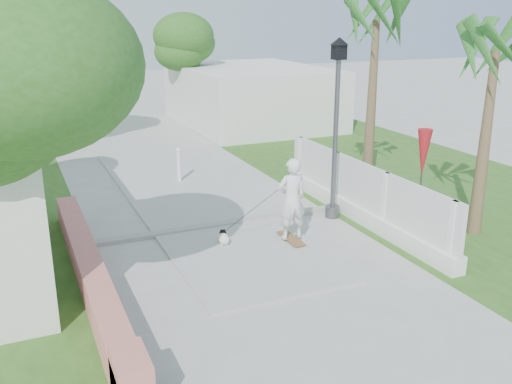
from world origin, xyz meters
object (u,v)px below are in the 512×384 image
bollard (179,164)px  skateboarder (269,206)px  patio_umbrella (423,154)px  dog (224,238)px  street_lamp (336,123)px  parked_car (91,83)px

bollard → skateboarder: 5.45m
bollard → skateboarder: (0.50, -5.42, 0.31)m
skateboarder → patio_umbrella: bearing=-179.4°
patio_umbrella → bollard: bearing=129.9°
bollard → dog: (-0.50, -5.16, -0.39)m
dog → bollard: bearing=98.8°
bollard → dog: bollard is taller
street_lamp → dog: bearing=-168.3°
street_lamp → dog: street_lamp is taller
patio_umbrella → dog: size_ratio=4.51×
bollard → parked_car: size_ratio=0.25×
skateboarder → dog: skateboarder is taller
street_lamp → patio_umbrella: street_lamp is taller
bollard → dog: size_ratio=2.14×
bollard → patio_umbrella: 7.25m
patio_umbrella → dog: (-5.10, 0.34, -1.49)m
street_lamp → dog: size_ratio=8.71×
bollard → parked_car: parked_car is taller
dog → skateboarder: bearing=0.0°
street_lamp → parked_car: street_lamp is taller
skateboarder → parked_car: (-0.08, 26.31, -0.14)m
patio_umbrella → parked_car: 26.74m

